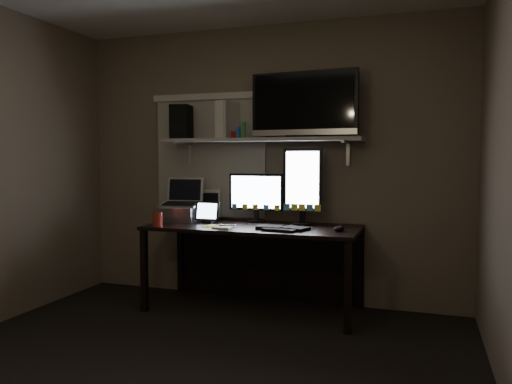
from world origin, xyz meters
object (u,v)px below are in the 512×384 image
at_px(keyboard, 282,228).
at_px(game_console, 228,120).
at_px(laptop, 179,200).
at_px(speaker, 181,122).
at_px(monitor_portrait, 303,186).
at_px(tv, 304,105).
at_px(cup, 158,219).
at_px(mouse, 339,229).
at_px(monitor_landscape, 256,197).
at_px(tablet, 208,212).
at_px(desk, 257,244).

xyz_separation_m(keyboard, game_console, (-0.62, 0.36, 0.90)).
height_order(keyboard, laptop, laptop).
bearing_deg(keyboard, speaker, 171.58).
bearing_deg(monitor_portrait, tv, 90.40).
relative_size(monitor_portrait, cup, 5.61).
distance_m(mouse, laptop, 1.49).
xyz_separation_m(tv, speaker, (-1.15, -0.02, -0.12)).
distance_m(monitor_landscape, tablet, 0.45).
distance_m(tv, game_console, 0.71).
height_order(desk, tablet, tablet).
distance_m(tablet, laptop, 0.30).
distance_m(desk, laptop, 0.81).
bearing_deg(laptop, tablet, -9.27).
bearing_deg(monitor_portrait, monitor_landscape, 172.57).
height_order(monitor_portrait, game_console, game_console).
xyz_separation_m(mouse, cup, (-1.49, -0.22, 0.04)).
xyz_separation_m(laptop, tv, (1.11, 0.17, 0.84)).
bearing_deg(monitor_landscape, game_console, -175.75).
bearing_deg(desk, monitor_portrait, 8.90).
bearing_deg(monitor_landscape, monitor_portrait, -5.98).
xyz_separation_m(monitor_portrait, game_console, (-0.70, 0.03, 0.58)).
bearing_deg(tv, game_console, -175.53).
relative_size(mouse, game_console, 0.36).
xyz_separation_m(keyboard, speaker, (-1.07, 0.34, 0.89)).
bearing_deg(keyboard, tv, 85.24).
bearing_deg(game_console, tablet, -111.38).
bearing_deg(keyboard, laptop, 178.47).
relative_size(monitor_landscape, game_console, 1.53).
xyz_separation_m(desk, monitor_landscape, (-0.05, 0.11, 0.40)).
distance_m(desk, tv, 1.27).
height_order(laptop, speaker, speaker).
bearing_deg(monitor_landscape, laptop, -163.70).
distance_m(keyboard, mouse, 0.45).
distance_m(desk, monitor_portrait, 0.65).
distance_m(monitor_portrait, keyboard, 0.47).
bearing_deg(mouse, speaker, -174.77).
relative_size(monitor_portrait, game_console, 2.04).
distance_m(keyboard, game_console, 1.15).
bearing_deg(speaker, laptop, -82.33).
relative_size(keyboard, game_console, 1.27).
height_order(keyboard, mouse, mouse).
bearing_deg(tablet, monitor_portrait, 8.76).
bearing_deg(tv, mouse, -35.38).
xyz_separation_m(monitor_landscape, laptop, (-0.67, -0.19, -0.03)).
distance_m(monitor_portrait, tablet, 0.87).
relative_size(desk, cup, 14.99).
xyz_separation_m(tv, game_console, (-0.70, 0.00, -0.12)).
distance_m(monitor_portrait, speaker, 1.29).
bearing_deg(mouse, tablet, -170.33).
relative_size(monitor_landscape, monitor_portrait, 0.75).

